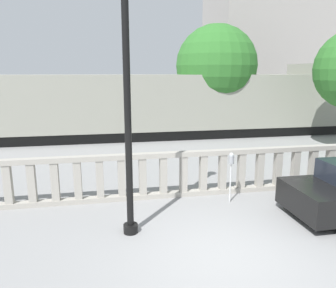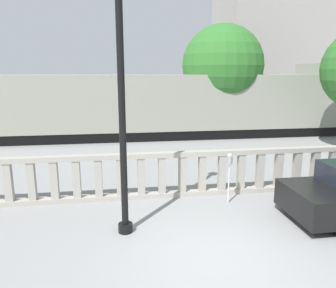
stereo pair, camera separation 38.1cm
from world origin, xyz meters
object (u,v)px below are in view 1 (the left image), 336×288
train_near (163,104)px  tree_right (216,66)px  parking_meter (231,164)px  lamppost (126,62)px

train_near → tree_right: 3.70m
parking_meter → tree_right: size_ratio=0.23×
lamppost → tree_right: size_ratio=1.14×
tree_right → parking_meter: bearing=-106.3°
train_near → tree_right: bearing=2.4°
lamppost → parking_meter: lamppost is taller
parking_meter → train_near: 9.70m
parking_meter → tree_right: (2.87, 9.80, 2.77)m
lamppost → train_near: lamppost is taller
parking_meter → tree_right: 10.58m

